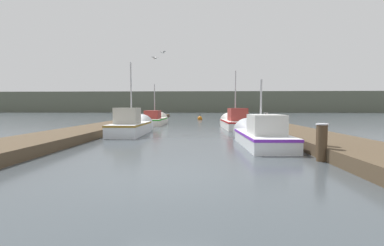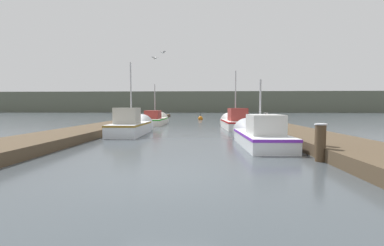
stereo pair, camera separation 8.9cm
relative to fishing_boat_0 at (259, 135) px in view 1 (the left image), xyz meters
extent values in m
plane|color=#3D4449|center=(-3.29, -5.36, -0.41)|extent=(200.00, 200.00, 0.00)
cube|color=#4C3D2B|center=(-9.13, 10.64, -0.21)|extent=(2.70, 40.00, 0.41)
cube|color=#4C3D2B|center=(2.54, 10.64, -0.21)|extent=(2.70, 40.00, 0.41)
cube|color=#565B4C|center=(-3.29, 67.33, 2.51)|extent=(120.00, 16.00, 5.84)
cube|color=silver|center=(0.02, -0.62, -0.14)|extent=(1.72, 4.25, 0.56)
cube|color=purple|center=(0.02, -0.62, 0.08)|extent=(1.75, 4.28, 0.10)
cone|color=silver|center=(-0.05, 1.96, -0.14)|extent=(1.56, 0.99, 1.54)
cube|color=silver|center=(0.03, -1.15, 0.53)|extent=(1.26, 1.54, 0.77)
cylinder|color=#B2B2B7|center=(0.01, -0.30, 1.25)|extent=(0.08, 0.08, 2.22)
cube|color=silver|center=(-6.62, 3.36, -0.07)|extent=(1.64, 4.02, 0.69)
cube|color=olive|center=(-6.62, 3.36, 0.22)|extent=(1.67, 4.05, 0.10)
cone|color=silver|center=(-6.60, 5.84, -0.07)|extent=(1.54, 0.95, 1.54)
cube|color=#B2AD9E|center=(-6.62, 2.86, 0.72)|extent=(1.27, 1.13, 0.88)
cylinder|color=#B2B2B7|center=(-6.62, 3.66, 2.03)|extent=(0.08, 0.08, 3.51)
cube|color=silver|center=(0.04, 7.80, -0.10)|extent=(1.95, 4.61, 0.63)
cube|color=#B80F0F|center=(0.04, 7.80, 0.15)|extent=(1.98, 4.64, 0.10)
cone|color=silver|center=(-0.08, 10.58, -0.10)|extent=(1.71, 1.08, 1.66)
cube|color=#99332D|center=(0.07, 7.24, 0.66)|extent=(1.26, 1.83, 0.90)
cylinder|color=#B2B2B7|center=(0.03, 8.14, 2.05)|extent=(0.08, 0.08, 3.68)
cube|color=silver|center=(-6.77, 11.55, -0.12)|extent=(1.79, 4.49, 0.59)
cube|color=#1E9C1B|center=(-6.77, 11.55, 0.12)|extent=(1.82, 4.52, 0.10)
cone|color=silver|center=(-6.74, 14.19, -0.12)|extent=(1.67, 0.83, 1.66)
cube|color=#99332D|center=(-6.77, 10.99, 0.53)|extent=(1.23, 1.66, 0.70)
cylinder|color=#B2B2B7|center=(-6.76, 11.89, 1.70)|extent=(0.08, 0.08, 3.05)
cylinder|color=#473523|center=(1.31, -2.96, 0.11)|extent=(0.27, 0.27, 1.05)
cylinder|color=silver|center=(1.31, -2.96, 0.66)|extent=(0.31, 0.31, 0.04)
cylinder|color=#473523|center=(1.12, 3.27, 0.21)|extent=(0.21, 0.21, 1.25)
cylinder|color=silver|center=(1.12, 3.27, 0.86)|extent=(0.24, 0.24, 0.04)
cylinder|color=#473523|center=(1.11, -3.49, 0.13)|extent=(0.29, 0.29, 1.10)
cylinder|color=silver|center=(1.11, -3.49, 0.70)|extent=(0.33, 0.33, 0.04)
sphere|color=#BF6513|center=(-2.72, 20.65, -0.25)|extent=(0.59, 0.59, 0.59)
cylinder|color=black|center=(-2.72, 20.65, 0.29)|extent=(0.06, 0.06, 0.50)
ellipsoid|color=white|center=(-5.56, 5.76, 4.41)|extent=(0.31, 0.27, 0.12)
cube|color=gray|center=(-5.48, 5.87, 4.43)|extent=(0.25, 0.29, 0.07)
cube|color=gray|center=(-5.64, 5.64, 4.43)|extent=(0.25, 0.29, 0.07)
ellipsoid|color=white|center=(-5.18, 6.56, 4.94)|extent=(0.30, 0.30, 0.12)
cube|color=gray|center=(-5.27, 6.66, 4.96)|extent=(0.28, 0.28, 0.07)
cube|color=gray|center=(-5.08, 6.46, 4.96)|extent=(0.28, 0.28, 0.07)
camera|label=1|loc=(-2.48, -11.23, 1.23)|focal=24.00mm
camera|label=2|loc=(-2.39, -11.23, 1.23)|focal=24.00mm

